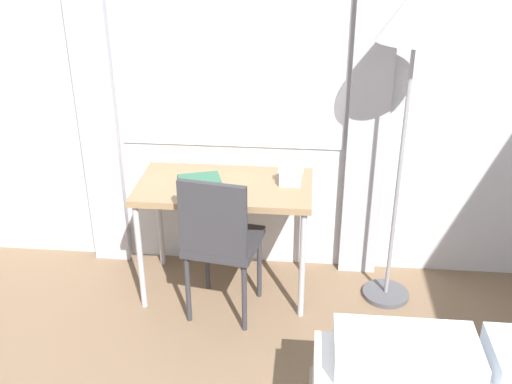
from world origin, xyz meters
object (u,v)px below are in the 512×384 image
at_px(desk_chair, 220,238).
at_px(telephone, 291,177).
at_px(standing_lamp, 416,30).
at_px(book, 199,180).
at_px(desk, 225,194).

bearing_deg(desk_chair, telephone, 50.39).
relative_size(standing_lamp, telephone, 12.84).
height_order(desk_chair, book, desk_chair).
xyz_separation_m(desk_chair, telephone, (0.38, 0.33, 0.24)).
distance_m(desk, book, 0.17).
bearing_deg(book, desk, -6.21).
height_order(desk_chair, telephone, desk_chair).
relative_size(desk, telephone, 7.03).
distance_m(telephone, book, 0.54).
relative_size(desk_chair, book, 3.23).
height_order(telephone, book, telephone).
distance_m(desk_chair, book, 0.40).
height_order(desk, book, book).
xyz_separation_m(desk, telephone, (0.39, 0.05, 0.11)).
bearing_deg(book, desk_chair, -61.43).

